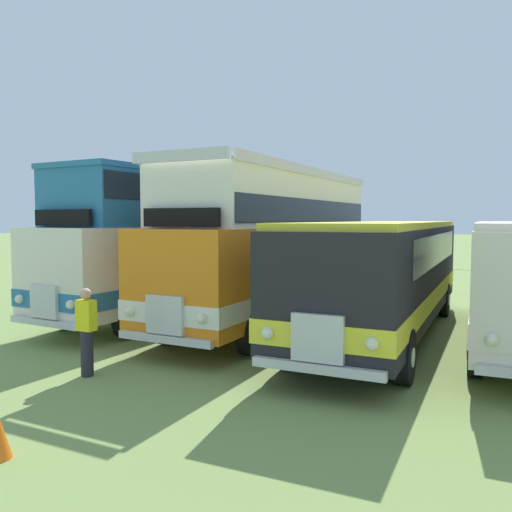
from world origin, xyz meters
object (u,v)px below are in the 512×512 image
Objects in this scene: marshal_person at (87,331)px; bus_second_in_row at (276,243)px; bus_third_in_row at (385,269)px; bus_first_in_row at (179,238)px.

bus_second_in_row is at bearing 81.45° from marshal_person.
bus_third_in_row is 7.61m from marshal_person.
bus_third_in_row is at bearing 54.55° from marshal_person.
bus_second_in_row is at bearing 2.87° from bus_first_in_row.
bus_first_in_row reaches higher than marshal_person.
bus_first_in_row is 0.93× the size of bus_third_in_row.
marshal_person is at bearing -125.45° from bus_third_in_row.
bus_second_in_row reaches higher than bus_first_in_row.
bus_third_in_row is (6.75, -0.34, -0.71)m from bus_first_in_row.
marshal_person is (2.37, -6.50, -1.58)m from bus_first_in_row.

